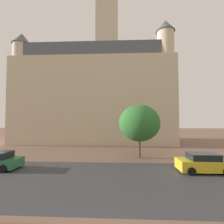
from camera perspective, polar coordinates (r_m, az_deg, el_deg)
The scene contains 5 objects.
ground_plane at distance 14.44m, azimuth -0.38°, elevation -20.07°, with size 120.00×120.00×0.00m, color brown.
street_asphalt_strip at distance 12.27m, azimuth -0.99°, elevation -23.31°, with size 120.00×8.77×0.00m, color #38383D.
landmark_building at distance 31.11m, azimuth -5.63°, elevation 6.98°, with size 28.26×11.39×35.80m.
car_yellow at distance 15.47m, azimuth 30.17°, elevation -15.72°, with size 4.04×1.95×1.53m.
tree_curb_far at distance 17.99m, azimuth 9.86°, elevation -3.94°, with size 4.58×4.58×5.96m.
Camera 1 is at (0.72, -3.74, 4.37)m, focal length 25.20 mm.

